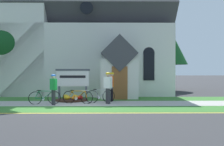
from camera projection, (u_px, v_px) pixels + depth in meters
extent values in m
plane|color=#333335|center=(79.00, 99.00, 17.38)|extent=(140.00, 140.00, 0.00)
cube|color=#A8A59E|center=(81.00, 103.00, 15.08)|extent=(32.00, 2.27, 0.01)
cube|color=#38722D|center=(77.00, 109.00, 12.91)|extent=(32.00, 2.07, 0.01)
cube|color=#38722D|center=(85.00, 99.00, 17.43)|extent=(24.00, 2.43, 0.01)
cube|color=yellow|center=(74.00, 113.00, 11.73)|extent=(28.00, 0.16, 0.01)
cube|color=silver|center=(91.00, 62.00, 23.85)|extent=(12.32, 10.48, 5.14)
cube|color=#424247|center=(91.00, 16.00, 23.80)|extent=(12.82, 10.68, 10.68)
cube|color=silver|center=(27.00, 22.00, 20.13)|extent=(3.23, 3.23, 10.97)
cube|color=silver|center=(119.00, 79.00, 17.85)|extent=(2.40, 1.60, 2.60)
cube|color=#424247|center=(119.00, 54.00, 17.83)|extent=(2.40, 1.80, 2.40)
cube|color=brown|center=(120.00, 83.00, 17.04)|extent=(1.00, 0.06, 2.10)
cube|color=black|center=(149.00, 67.00, 18.64)|extent=(0.76, 0.06, 1.90)
cone|color=black|center=(149.00, 53.00, 18.63)|extent=(0.80, 0.06, 0.80)
cylinder|color=black|center=(86.00, 8.00, 18.53)|extent=(0.90, 0.06, 0.90)
cube|color=#474C56|center=(59.00, 93.00, 16.91)|extent=(0.12, 0.12, 0.86)
cube|color=#474C56|center=(86.00, 93.00, 16.85)|extent=(0.12, 0.12, 0.86)
cube|color=white|center=(73.00, 79.00, 16.87)|extent=(2.03, 0.18, 0.96)
cube|color=#474C56|center=(73.00, 70.00, 16.87)|extent=(2.15, 0.22, 0.12)
cube|color=black|center=(73.00, 77.00, 16.83)|extent=(1.62, 0.09, 0.16)
cylinder|color=#382319|center=(72.00, 100.00, 16.35)|extent=(1.95, 1.95, 0.10)
ellipsoid|color=red|center=(80.00, 97.00, 16.32)|extent=(0.36, 0.36, 0.24)
ellipsoid|color=gold|center=(75.00, 97.00, 16.75)|extent=(0.36, 0.36, 0.24)
ellipsoid|color=gold|center=(66.00, 96.00, 16.88)|extent=(0.36, 0.36, 0.24)
ellipsoid|color=gold|center=(67.00, 98.00, 16.09)|extent=(0.36, 0.36, 0.24)
ellipsoid|color=orange|center=(74.00, 98.00, 15.97)|extent=(0.36, 0.36, 0.24)
torus|color=black|center=(69.00, 97.00, 15.15)|extent=(0.71, 0.18, 0.72)
torus|color=black|center=(87.00, 98.00, 14.95)|extent=(0.71, 0.18, 0.72)
cylinder|color=orange|center=(81.00, 95.00, 15.01)|extent=(0.56, 0.15, 0.45)
cylinder|color=orange|center=(79.00, 91.00, 15.03)|extent=(0.76, 0.19, 0.05)
cylinder|color=orange|center=(74.00, 95.00, 15.09)|extent=(0.26, 0.09, 0.43)
cylinder|color=orange|center=(72.00, 98.00, 15.11)|extent=(0.42, 0.12, 0.09)
cylinder|color=orange|center=(70.00, 94.00, 15.13)|extent=(0.22, 0.08, 0.38)
cylinder|color=orange|center=(86.00, 94.00, 14.96)|extent=(0.12, 0.06, 0.38)
ellipsoid|color=black|center=(72.00, 90.00, 15.11)|extent=(0.25, 0.13, 0.05)
cylinder|color=silver|center=(85.00, 91.00, 14.96)|extent=(0.44, 0.12, 0.03)
cylinder|color=silver|center=(76.00, 98.00, 15.07)|extent=(0.18, 0.06, 0.18)
torus|color=black|center=(35.00, 98.00, 14.67)|extent=(0.70, 0.22, 0.72)
torus|color=black|center=(54.00, 98.00, 14.95)|extent=(0.70, 0.22, 0.72)
cylinder|color=#19723F|center=(48.00, 95.00, 14.85)|extent=(0.54, 0.18, 0.44)
cylinder|color=#19723F|center=(46.00, 91.00, 14.82)|extent=(0.73, 0.23, 0.06)
cylinder|color=#19723F|center=(41.00, 95.00, 14.75)|extent=(0.26, 0.10, 0.45)
cylinder|color=#19723F|center=(39.00, 99.00, 14.73)|extent=(0.40, 0.14, 0.09)
cylinder|color=#19723F|center=(37.00, 95.00, 14.70)|extent=(0.22, 0.09, 0.40)
cylinder|color=#19723F|center=(53.00, 94.00, 14.94)|extent=(0.12, 0.07, 0.37)
ellipsoid|color=black|center=(39.00, 90.00, 14.72)|extent=(0.25, 0.14, 0.05)
cylinder|color=silver|center=(53.00, 91.00, 14.92)|extent=(0.43, 0.14, 0.03)
cylinder|color=silver|center=(43.00, 99.00, 14.79)|extent=(0.18, 0.07, 0.18)
torus|color=black|center=(92.00, 97.00, 15.31)|extent=(0.72, 0.26, 0.74)
torus|color=black|center=(109.00, 96.00, 15.62)|extent=(0.72, 0.26, 0.74)
cylinder|color=#B7B7BC|center=(103.00, 94.00, 15.51)|extent=(0.52, 0.20, 0.46)
cylinder|color=#B7B7BC|center=(101.00, 90.00, 15.48)|extent=(0.71, 0.26, 0.04)
cylinder|color=#B7B7BC|center=(97.00, 94.00, 15.40)|extent=(0.25, 0.11, 0.45)
cylinder|color=#B7B7BC|center=(95.00, 97.00, 15.37)|extent=(0.39, 0.16, 0.09)
cylinder|color=#B7B7BC|center=(94.00, 93.00, 15.33)|extent=(0.21, 0.10, 0.40)
cylinder|color=#B7B7BC|center=(108.00, 93.00, 15.61)|extent=(0.12, 0.07, 0.38)
ellipsoid|color=black|center=(95.00, 89.00, 15.36)|extent=(0.25, 0.15, 0.05)
cylinder|color=silver|center=(107.00, 89.00, 15.59)|extent=(0.43, 0.16, 0.03)
cylinder|color=silver|center=(99.00, 97.00, 15.43)|extent=(0.18, 0.07, 0.18)
cylinder|color=#2D2D33|center=(53.00, 97.00, 14.39)|extent=(0.15, 0.15, 0.82)
cylinder|color=#2D2D33|center=(54.00, 98.00, 14.30)|extent=(0.15, 0.15, 0.82)
cube|color=green|center=(53.00, 84.00, 14.34)|extent=(0.44, 0.48, 0.60)
sphere|color=beige|center=(53.00, 77.00, 14.33)|extent=(0.21, 0.21, 0.21)
ellipsoid|color=#1E59B2|center=(53.00, 76.00, 14.33)|extent=(0.34, 0.34, 0.15)
cylinder|color=green|center=(52.00, 83.00, 14.58)|extent=(0.09, 0.18, 0.54)
cylinder|color=green|center=(55.00, 84.00, 14.09)|extent=(0.09, 0.11, 0.54)
cylinder|color=#2D2D33|center=(109.00, 96.00, 14.78)|extent=(0.15, 0.15, 0.87)
cylinder|color=#2D2D33|center=(107.00, 96.00, 14.88)|extent=(0.15, 0.15, 0.87)
cube|color=silver|center=(108.00, 82.00, 14.82)|extent=(0.49, 0.49, 0.63)
sphere|color=tan|center=(108.00, 75.00, 14.81)|extent=(0.22, 0.22, 0.22)
ellipsoid|color=gold|center=(108.00, 74.00, 14.81)|extent=(0.37, 0.37, 0.16)
cylinder|color=silver|center=(111.00, 82.00, 14.58)|extent=(0.09, 0.19, 0.58)
cylinder|color=silver|center=(105.00, 82.00, 15.05)|extent=(0.09, 0.18, 0.58)
cylinder|color=black|center=(112.00, 94.00, 16.22)|extent=(0.15, 0.15, 0.86)
cylinder|color=black|center=(112.00, 94.00, 16.02)|extent=(0.15, 0.15, 0.86)
cube|color=#E55914|center=(112.00, 82.00, 16.11)|extent=(0.21, 0.49, 0.63)
sphere|color=tan|center=(112.00, 75.00, 16.11)|extent=(0.22, 0.22, 0.22)
ellipsoid|color=gold|center=(112.00, 74.00, 16.11)|extent=(0.28, 0.24, 0.16)
cylinder|color=#E55914|center=(112.00, 81.00, 16.41)|extent=(0.09, 0.15, 0.57)
cylinder|color=#E55914|center=(111.00, 81.00, 15.82)|extent=(0.09, 0.20, 0.57)
cylinder|color=#3D2D1E|center=(164.00, 78.00, 24.22)|extent=(0.36, 0.36, 2.36)
cone|color=#195623|center=(164.00, 41.00, 24.18)|extent=(4.11, 4.11, 4.17)
cylinder|color=#3D2D1E|center=(9.00, 82.00, 20.20)|extent=(0.33, 0.33, 1.96)
ellipsoid|color=#14471E|center=(9.00, 45.00, 20.17)|extent=(3.87, 3.87, 3.26)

